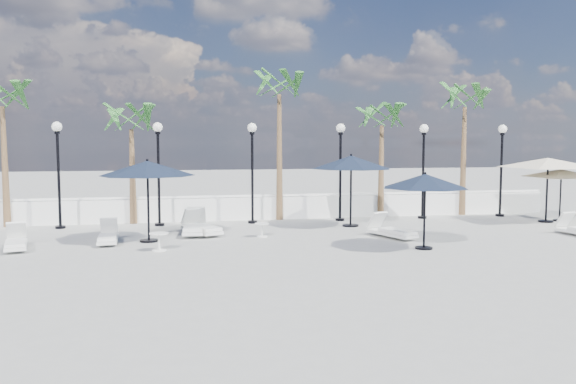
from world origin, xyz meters
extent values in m
plane|color=gray|center=(0.00, 0.00, 0.00)|extent=(100.00, 100.00, 0.00)
cube|color=white|center=(0.00, 7.50, 0.45)|extent=(26.00, 0.30, 0.90)
cube|color=white|center=(0.00, 7.50, 0.97)|extent=(26.00, 0.12, 0.08)
cylinder|color=black|center=(-7.00, 6.50, 0.05)|extent=(0.36, 0.36, 0.10)
cylinder|color=black|center=(-7.00, 6.50, 1.75)|extent=(0.10, 0.10, 3.50)
cylinder|color=black|center=(-7.00, 6.50, 3.45)|extent=(0.18, 0.18, 0.10)
sphere|color=white|center=(-7.00, 6.50, 3.66)|extent=(0.36, 0.36, 0.36)
cylinder|color=black|center=(-3.50, 6.50, 0.05)|extent=(0.36, 0.36, 0.10)
cylinder|color=black|center=(-3.50, 6.50, 1.75)|extent=(0.10, 0.10, 3.50)
cylinder|color=black|center=(-3.50, 6.50, 3.45)|extent=(0.18, 0.18, 0.10)
sphere|color=white|center=(-3.50, 6.50, 3.66)|extent=(0.36, 0.36, 0.36)
cylinder|color=black|center=(0.00, 6.50, 0.05)|extent=(0.36, 0.36, 0.10)
cylinder|color=black|center=(0.00, 6.50, 1.75)|extent=(0.10, 0.10, 3.50)
cylinder|color=black|center=(0.00, 6.50, 3.45)|extent=(0.18, 0.18, 0.10)
sphere|color=white|center=(0.00, 6.50, 3.66)|extent=(0.36, 0.36, 0.36)
cylinder|color=black|center=(3.50, 6.50, 0.05)|extent=(0.36, 0.36, 0.10)
cylinder|color=black|center=(3.50, 6.50, 1.75)|extent=(0.10, 0.10, 3.50)
cylinder|color=black|center=(3.50, 6.50, 3.45)|extent=(0.18, 0.18, 0.10)
sphere|color=white|center=(3.50, 6.50, 3.66)|extent=(0.36, 0.36, 0.36)
cylinder|color=black|center=(7.00, 6.50, 0.05)|extent=(0.36, 0.36, 0.10)
cylinder|color=black|center=(7.00, 6.50, 1.75)|extent=(0.10, 0.10, 3.50)
cylinder|color=black|center=(7.00, 6.50, 3.45)|extent=(0.18, 0.18, 0.10)
sphere|color=white|center=(7.00, 6.50, 3.66)|extent=(0.36, 0.36, 0.36)
cylinder|color=black|center=(10.50, 6.50, 0.05)|extent=(0.36, 0.36, 0.10)
cylinder|color=black|center=(10.50, 6.50, 1.75)|extent=(0.10, 0.10, 3.50)
cylinder|color=black|center=(10.50, 6.50, 3.45)|extent=(0.18, 0.18, 0.10)
sphere|color=white|center=(10.50, 6.50, 3.66)|extent=(0.36, 0.36, 0.36)
cone|color=brown|center=(-9.00, 7.30, 2.20)|extent=(0.28, 0.28, 4.40)
cone|color=brown|center=(-4.50, 7.30, 1.80)|extent=(0.28, 0.28, 3.60)
cone|color=brown|center=(1.20, 7.30, 2.50)|extent=(0.28, 0.28, 5.00)
cone|color=brown|center=(5.50, 7.30, 1.90)|extent=(0.28, 0.28, 3.80)
cone|color=brown|center=(9.20, 7.30, 2.30)|extent=(0.28, 0.28, 4.60)
cube|color=silver|center=(-7.44, 2.46, 0.14)|extent=(0.93, 1.79, 0.09)
cube|color=silver|center=(-7.39, 2.23, 0.24)|extent=(0.78, 1.24, 0.09)
cube|color=silver|center=(-7.59, 3.13, 0.48)|extent=(0.61, 0.51, 0.53)
cube|color=silver|center=(-2.05, 4.14, 0.16)|extent=(1.38, 2.03, 0.10)
cube|color=silver|center=(-1.94, 3.90, 0.27)|extent=(1.09, 1.44, 0.10)
cube|color=silver|center=(-2.37, 4.85, 0.54)|extent=(0.74, 0.67, 0.61)
cube|color=silver|center=(-4.94, 2.99, 0.14)|extent=(0.67, 1.71, 0.09)
cube|color=silver|center=(-4.93, 2.77, 0.24)|extent=(0.60, 1.17, 0.09)
cube|color=silver|center=(-4.98, 3.67, 0.47)|extent=(0.55, 0.43, 0.53)
cube|color=silver|center=(-2.27, 4.19, 0.16)|extent=(0.88, 2.07, 0.11)
cube|color=silver|center=(-2.30, 3.92, 0.28)|extent=(0.77, 1.41, 0.11)
cube|color=silver|center=(-2.18, 5.00, 0.56)|extent=(0.68, 0.54, 0.63)
cube|color=silver|center=(4.02, 2.28, 0.15)|extent=(1.20, 1.92, 0.10)
cube|color=silver|center=(4.10, 2.04, 0.26)|extent=(0.96, 1.36, 0.10)
cube|color=silver|center=(3.76, 2.97, 0.51)|extent=(0.69, 0.60, 0.57)
cube|color=silver|center=(10.19, 2.05, 0.49)|extent=(0.60, 0.49, 0.54)
cylinder|color=silver|center=(-3.36, 1.47, 0.02)|extent=(0.41, 0.41, 0.03)
cylinder|color=silver|center=(-3.36, 1.47, 0.25)|extent=(0.06, 0.06, 0.49)
cylinder|color=silver|center=(-3.36, 1.47, 0.51)|extent=(0.54, 0.54, 0.03)
cylinder|color=silver|center=(-0.11, 3.27, 0.01)|extent=(0.36, 0.36, 0.03)
cylinder|color=silver|center=(-0.11, 3.27, 0.22)|extent=(0.05, 0.05, 0.43)
cylinder|color=silver|center=(-0.11, 3.27, 0.44)|extent=(0.47, 0.47, 0.03)
cylinder|color=black|center=(-3.72, 3.07, 0.03)|extent=(0.57, 0.57, 0.06)
cylinder|color=black|center=(-3.72, 3.07, 1.24)|extent=(0.07, 0.07, 2.48)
cone|color=black|center=(-3.72, 3.07, 2.30)|extent=(2.94, 2.94, 0.46)
sphere|color=black|center=(-3.72, 3.07, 2.55)|extent=(0.08, 0.08, 0.08)
cylinder|color=black|center=(4.21, 0.29, 0.03)|extent=(0.50, 0.50, 0.05)
cylinder|color=black|center=(4.21, 0.29, 1.07)|extent=(0.06, 0.06, 2.15)
cone|color=black|center=(4.21, 0.29, 1.99)|extent=(2.50, 2.50, 0.40)
sphere|color=black|center=(4.21, 0.29, 2.21)|extent=(0.07, 0.07, 0.07)
cylinder|color=black|center=(3.46, 4.99, 0.03)|extent=(0.60, 0.60, 0.06)
cylinder|color=black|center=(3.46, 4.99, 1.28)|extent=(0.07, 0.07, 2.57)
cone|color=black|center=(3.46, 4.99, 2.38)|extent=(3.00, 3.00, 0.48)
sphere|color=black|center=(3.46, 4.99, 2.64)|extent=(0.09, 0.09, 0.09)
cylinder|color=black|center=(11.28, 4.56, 0.03)|extent=(0.56, 0.56, 0.06)
cylinder|color=black|center=(11.28, 4.56, 1.24)|extent=(0.08, 0.08, 2.48)
pyramid|color=beige|center=(11.28, 4.56, 2.51)|extent=(5.49, 5.49, 0.38)
cylinder|color=black|center=(12.00, 4.72, 0.03)|extent=(0.47, 0.47, 0.05)
cylinder|color=black|center=(12.00, 4.72, 1.02)|extent=(0.06, 0.06, 2.03)
pyramid|color=beige|center=(12.00, 4.72, 2.06)|extent=(4.42, 4.42, 0.32)
camera|label=1|loc=(-2.79, -14.79, 3.08)|focal=35.00mm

